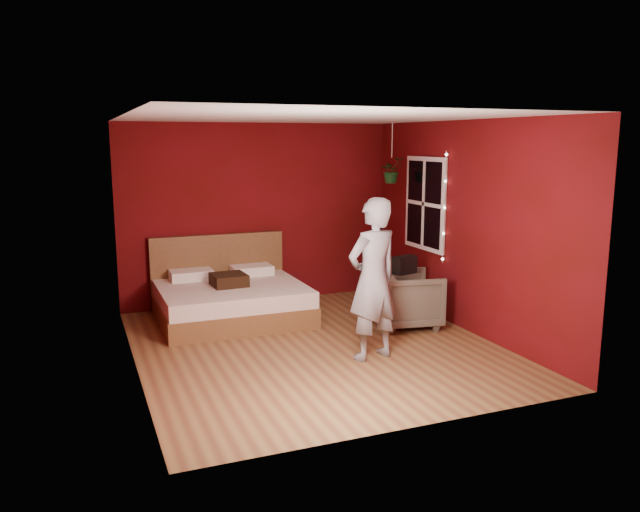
# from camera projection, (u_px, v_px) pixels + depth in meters

# --- Properties ---
(floor) EXTENTS (4.50, 4.50, 0.00)m
(floor) POSITION_uv_depth(u_px,v_px,m) (315.00, 346.00, 7.24)
(floor) COLOR brown
(floor) RESTS_ON ground
(room_walls) EXTENTS (4.04, 4.54, 2.62)m
(room_walls) POSITION_uv_depth(u_px,v_px,m) (315.00, 202.00, 6.94)
(room_walls) COLOR #610A11
(room_walls) RESTS_ON ground
(window) EXTENTS (0.05, 0.97, 1.27)m
(window) POSITION_uv_depth(u_px,v_px,m) (425.00, 204.00, 8.51)
(window) COLOR white
(window) RESTS_ON room_walls
(fairy_lights) EXTENTS (0.04, 0.04, 1.45)m
(fairy_lights) POSITION_uv_depth(u_px,v_px,m) (444.00, 208.00, 8.02)
(fairy_lights) COLOR silver
(fairy_lights) RESTS_ON room_walls
(bed) EXTENTS (1.90, 1.61, 1.04)m
(bed) POSITION_uv_depth(u_px,v_px,m) (230.00, 299.00, 8.32)
(bed) COLOR brown
(bed) RESTS_ON ground
(person) EXTENTS (0.73, 0.56, 1.77)m
(person) POSITION_uv_depth(u_px,v_px,m) (373.00, 279.00, 6.69)
(person) COLOR slate
(person) RESTS_ON ground
(armchair) EXTENTS (0.90, 0.88, 0.71)m
(armchair) POSITION_uv_depth(u_px,v_px,m) (407.00, 299.00, 7.96)
(armchair) COLOR #5C5848
(armchair) RESTS_ON ground
(handbag) EXTENTS (0.34, 0.24, 0.22)m
(handbag) POSITION_uv_depth(u_px,v_px,m) (404.00, 265.00, 7.78)
(handbag) COLOR black
(handbag) RESTS_ON armchair
(throw_pillow) EXTENTS (0.45, 0.45, 0.15)m
(throw_pillow) POSITION_uv_depth(u_px,v_px,m) (229.00, 280.00, 8.17)
(throw_pillow) COLOR #331D11
(throw_pillow) RESTS_ON bed
(hanging_plant) EXTENTS (0.37, 0.33, 0.85)m
(hanging_plant) POSITION_uv_depth(u_px,v_px,m) (392.00, 170.00, 8.79)
(hanging_plant) COLOR silver
(hanging_plant) RESTS_ON room_walls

